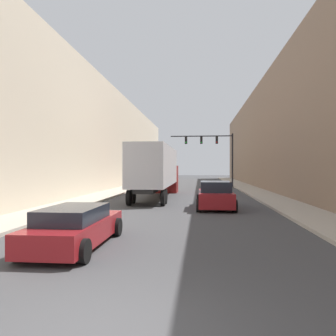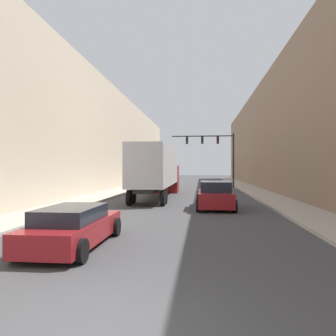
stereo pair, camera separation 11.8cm
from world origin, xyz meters
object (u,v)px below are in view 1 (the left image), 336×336
object	(u,v)px
suv_car	(215,196)
sedan_car	(76,227)
semi_truck	(157,170)
traffic_signal_gantry	(215,149)

from	to	relation	value
suv_car	sedan_car	bearing A→B (deg)	-115.61
semi_truck	traffic_signal_gantry	bearing A→B (deg)	70.28
sedan_car	traffic_signal_gantry	distance (m)	32.06
semi_truck	traffic_signal_gantry	distance (m)	16.03
semi_truck	traffic_signal_gantry	world-z (taller)	traffic_signal_gantry
sedan_car	suv_car	bearing A→B (deg)	64.39
semi_truck	sedan_car	size ratio (longest dim) A/B	2.92
suv_car	traffic_signal_gantry	world-z (taller)	traffic_signal_gantry
semi_truck	suv_car	distance (m)	7.96
sedan_car	suv_car	xyz separation A→B (m)	(4.72, 9.85, 0.16)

